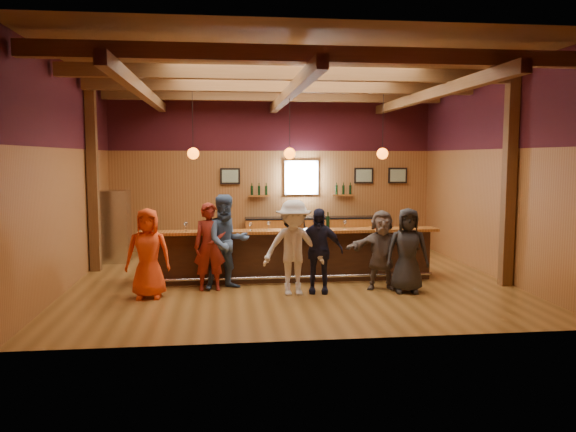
# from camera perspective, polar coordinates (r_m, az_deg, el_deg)

# --- Properties ---
(room) EXTENTS (9.04, 9.00, 4.52)m
(room) POSITION_cam_1_polar(r_m,az_deg,el_deg) (11.90, 0.14, 8.83)
(room) COLOR brown
(room) RESTS_ON ground
(bar_counter) EXTENTS (6.30, 1.07, 1.11)m
(bar_counter) POSITION_cam_1_polar(r_m,az_deg,el_deg) (12.17, 0.16, -3.95)
(bar_counter) COLOR black
(bar_counter) RESTS_ON ground
(back_bar_cabinet) EXTENTS (4.00, 0.52, 0.95)m
(back_bar_cabinet) POSITION_cam_1_polar(r_m,az_deg,el_deg) (15.83, 2.89, -1.81)
(back_bar_cabinet) COLOR #954E1B
(back_bar_cabinet) RESTS_ON ground
(window) EXTENTS (0.95, 0.09, 0.95)m
(window) POSITION_cam_1_polar(r_m,az_deg,el_deg) (15.86, 1.36, 3.92)
(window) COLOR silver
(window) RESTS_ON room
(framed_pictures) EXTENTS (5.35, 0.05, 0.45)m
(framed_pictures) POSITION_cam_1_polar(r_m,az_deg,el_deg) (15.99, 4.45, 4.10)
(framed_pictures) COLOR black
(framed_pictures) RESTS_ON room
(wine_shelves) EXTENTS (3.00, 0.18, 0.30)m
(wine_shelves) POSITION_cam_1_polar(r_m,az_deg,el_deg) (15.82, 1.39, 2.36)
(wine_shelves) COLOR #954E1B
(wine_shelves) RESTS_ON room
(pendant_lights) EXTENTS (4.24, 0.24, 1.37)m
(pendant_lights) POSITION_cam_1_polar(r_m,az_deg,el_deg) (11.83, 0.17, 6.40)
(pendant_lights) COLOR black
(pendant_lights) RESTS_ON room
(stainless_fridge) EXTENTS (0.70, 0.70, 1.80)m
(stainless_fridge) POSITION_cam_1_polar(r_m,az_deg,el_deg) (14.70, -17.16, -1.01)
(stainless_fridge) COLOR silver
(stainless_fridge) RESTS_ON ground
(customer_orange) EXTENTS (0.83, 0.54, 1.69)m
(customer_orange) POSITION_cam_1_polar(r_m,az_deg,el_deg) (10.77, -14.03, -3.71)
(customer_orange) COLOR #E54315
(customer_orange) RESTS_ON ground
(customer_redvest) EXTENTS (0.66, 0.45, 1.74)m
(customer_redvest) POSITION_cam_1_polar(r_m,az_deg,el_deg) (11.18, -7.94, -3.10)
(customer_redvest) COLOR maroon
(customer_redvest) RESTS_ON ground
(customer_denim) EXTENTS (1.10, 0.97, 1.89)m
(customer_denim) POSITION_cam_1_polar(r_m,az_deg,el_deg) (11.23, -6.23, -2.64)
(customer_denim) COLOR #45618A
(customer_denim) RESTS_ON ground
(customer_white) EXTENTS (1.21, 0.74, 1.82)m
(customer_white) POSITION_cam_1_polar(r_m,az_deg,el_deg) (10.68, 0.57, -3.24)
(customer_white) COLOR silver
(customer_white) RESTS_ON ground
(customer_navy) EXTENTS (1.03, 0.58, 1.65)m
(customer_navy) POSITION_cam_1_polar(r_m,az_deg,el_deg) (10.88, 3.06, -3.53)
(customer_navy) COLOR #191B33
(customer_navy) RESTS_ON ground
(customer_brown) EXTENTS (1.51, 0.64, 1.58)m
(customer_brown) POSITION_cam_1_polar(r_m,az_deg,el_deg) (11.33, 9.50, -3.41)
(customer_brown) COLOR #61554D
(customer_brown) RESTS_ON ground
(customer_dark) EXTENTS (0.89, 0.67, 1.65)m
(customer_dark) POSITION_cam_1_polar(r_m,az_deg,el_deg) (11.13, 12.05, -3.44)
(customer_dark) COLOR black
(customer_dark) RESTS_ON ground
(bartender) EXTENTS (0.70, 0.60, 1.63)m
(bartender) POSITION_cam_1_polar(r_m,az_deg,el_deg) (13.11, 0.79, -1.93)
(bartender) COLOR black
(bartender) RESTS_ON ground
(ice_bucket) EXTENTS (0.24, 0.24, 0.27)m
(ice_bucket) POSITION_cam_1_polar(r_m,az_deg,el_deg) (11.80, 1.01, -0.73)
(ice_bucket) COLOR brown
(ice_bucket) RESTS_ON bar_counter
(bottle_a) EXTENTS (0.07, 0.07, 0.31)m
(bottle_a) POSITION_cam_1_polar(r_m,az_deg,el_deg) (11.88, 3.12, -0.75)
(bottle_a) COLOR black
(bottle_a) RESTS_ON bar_counter
(bottle_b) EXTENTS (0.08, 0.08, 0.36)m
(bottle_b) POSITION_cam_1_polar(r_m,az_deg,el_deg) (11.93, 4.08, -0.63)
(bottle_b) COLOR black
(bottle_b) RESTS_ON bar_counter
(glass_a) EXTENTS (0.09, 0.09, 0.20)m
(glass_a) POSITION_cam_1_polar(r_m,az_deg,el_deg) (11.76, -13.48, -0.88)
(glass_a) COLOR silver
(glass_a) RESTS_ON bar_counter
(glass_b) EXTENTS (0.09, 0.09, 0.20)m
(glass_b) POSITION_cam_1_polar(r_m,az_deg,el_deg) (11.72, -10.34, -0.84)
(glass_b) COLOR silver
(glass_b) RESTS_ON bar_counter
(glass_c) EXTENTS (0.08, 0.08, 0.18)m
(glass_c) POSITION_cam_1_polar(r_m,az_deg,el_deg) (11.73, -7.56, -0.85)
(glass_c) COLOR silver
(glass_c) RESTS_ON bar_counter
(glass_d) EXTENTS (0.08, 0.08, 0.17)m
(glass_d) POSITION_cam_1_polar(r_m,az_deg,el_deg) (11.58, -3.82, -0.91)
(glass_d) COLOR silver
(glass_d) RESTS_ON bar_counter
(glass_e) EXTENTS (0.08, 0.08, 0.18)m
(glass_e) POSITION_cam_1_polar(r_m,az_deg,el_deg) (11.77, -1.97, -0.77)
(glass_e) COLOR silver
(glass_e) RESTS_ON bar_counter
(glass_f) EXTENTS (0.09, 0.09, 0.20)m
(glass_f) POSITION_cam_1_polar(r_m,az_deg,el_deg) (11.73, 3.17, -0.73)
(glass_f) COLOR silver
(glass_f) RESTS_ON bar_counter
(glass_g) EXTENTS (0.08, 0.08, 0.18)m
(glass_g) POSITION_cam_1_polar(r_m,az_deg,el_deg) (12.04, 5.80, -0.65)
(glass_g) COLOR silver
(glass_g) RESTS_ON bar_counter
(glass_h) EXTENTS (0.08, 0.08, 0.17)m
(glass_h) POSITION_cam_1_polar(r_m,az_deg,el_deg) (12.13, 10.18, -0.69)
(glass_h) COLOR silver
(glass_h) RESTS_ON bar_counter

